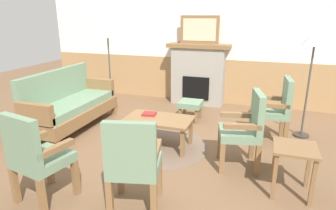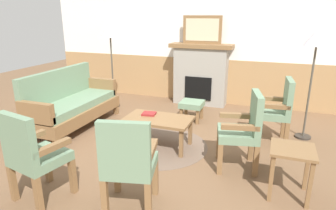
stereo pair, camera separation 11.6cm
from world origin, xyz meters
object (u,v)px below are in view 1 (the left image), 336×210
object	(u,v)px
couch	(70,105)
armchair_by_window_left	(246,127)
fireplace	(198,74)
armchair_front_center	(36,155)
floor_lamp_by_couch	(108,36)
footstool	(191,105)
floor_lamp_by_chairs	(314,44)
coffee_table	(159,122)
side_table	(294,157)
book_on_table	(149,114)
armchair_front_left	(133,161)
armchair_near_fireplace	(277,107)
framed_picture	(199,30)

from	to	relation	value
couch	armchair_by_window_left	xyz separation A→B (m)	(2.90, -0.43, 0.14)
fireplace	armchair_front_center	distance (m)	4.01
floor_lamp_by_couch	footstool	bearing A→B (deg)	-8.45
floor_lamp_by_chairs	footstool	bearing A→B (deg)	175.54
coffee_table	armchair_by_window_left	size ratio (longest dim) A/B	0.98
side_table	floor_lamp_by_chairs	world-z (taller)	floor_lamp_by_chairs
book_on_table	coffee_table	bearing A→B (deg)	-25.21
footstool	side_table	world-z (taller)	side_table
armchair_by_window_left	armchair_front_center	size ratio (longest dim) A/B	1.00
footstool	armchair_by_window_left	world-z (taller)	armchair_by_window_left
footstool	armchair_front_center	world-z (taller)	armchair_front_center
armchair_by_window_left	armchair_front_left	distance (m)	1.56
fireplace	armchair_by_window_left	xyz separation A→B (m)	(1.18, -2.51, -0.11)
footstool	side_table	xyz separation A→B (m)	(1.60, -1.87, 0.15)
footstool	armchair_near_fireplace	distance (m)	1.53
book_on_table	floor_lamp_by_couch	xyz separation A→B (m)	(-1.43, 1.40, 1.00)
footstool	armchair_front_center	bearing A→B (deg)	-106.53
coffee_table	footstool	xyz separation A→B (m)	(0.16, 1.22, -0.10)
armchair_by_window_left	armchair_front_left	world-z (taller)	same
fireplace	book_on_table	world-z (taller)	fireplace
fireplace	coffee_table	xyz separation A→B (m)	(-0.04, -2.30, -0.27)
armchair_front_left	footstool	bearing A→B (deg)	92.64
armchair_front_left	floor_lamp_by_couch	size ratio (longest dim) A/B	0.58
coffee_table	framed_picture	bearing A→B (deg)	89.07
fireplace	framed_picture	bearing A→B (deg)	90.00
armchair_front_left	floor_lamp_by_chairs	bearing A→B (deg)	55.35
couch	floor_lamp_by_couch	xyz separation A→B (m)	(0.06, 1.27, 1.05)
floor_lamp_by_couch	floor_lamp_by_chairs	size ratio (longest dim) A/B	1.00
fireplace	book_on_table	xyz separation A→B (m)	(-0.22, -2.22, -0.20)
coffee_table	armchair_near_fireplace	size ratio (longest dim) A/B	0.98
armchair_by_window_left	armchair_front_center	xyz separation A→B (m)	(-1.91, -1.43, 0.00)
side_table	armchair_front_center	bearing A→B (deg)	-157.94
book_on_table	armchair_front_left	distance (m)	1.60
armchair_near_fireplace	floor_lamp_by_couch	xyz separation A→B (m)	(-3.21, 0.73, 0.91)
framed_picture	side_table	world-z (taller)	framed_picture
book_on_table	side_table	xyz separation A→B (m)	(1.94, -0.73, -0.02)
framed_picture	floor_lamp_by_couch	xyz separation A→B (m)	(-1.65, -0.82, -0.11)
book_on_table	floor_lamp_by_couch	bearing A→B (deg)	135.61
floor_lamp_by_chairs	book_on_table	bearing A→B (deg)	-155.83
coffee_table	floor_lamp_by_chairs	distance (m)	2.53
coffee_table	footstool	distance (m)	1.24
armchair_front_center	couch	bearing A→B (deg)	117.91
armchair_front_left	book_on_table	bearing A→B (deg)	106.86
fireplace	framed_picture	distance (m)	0.91
fireplace	armchair_front_center	xyz separation A→B (m)	(-0.73, -3.94, -0.11)
floor_lamp_by_couch	coffee_table	bearing A→B (deg)	-42.66
couch	footstool	distance (m)	2.09
book_on_table	footstool	distance (m)	1.20
coffee_table	couch	bearing A→B (deg)	172.49
armchair_front_center	floor_lamp_by_chairs	bearing A→B (deg)	45.00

